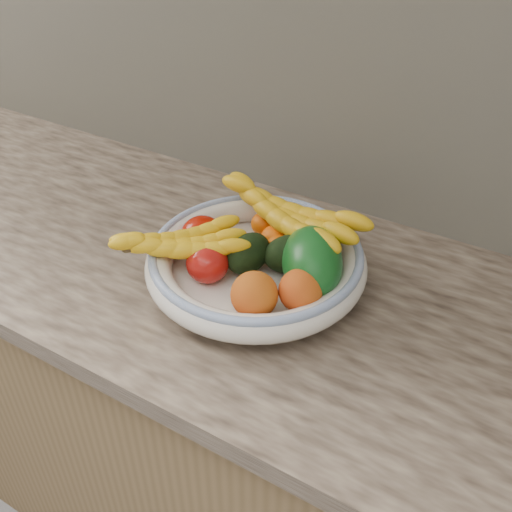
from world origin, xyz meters
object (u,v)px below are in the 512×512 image
Objects in this scene: banana_bunch_back at (286,218)px; banana_bunch_front at (180,246)px; green_mango at (312,262)px; fruit_bowl at (256,261)px.

banana_bunch_front is (-0.12, -0.16, -0.01)m from banana_bunch_back.
green_mango reaches higher than banana_bunch_back.
green_mango is 0.47× the size of banana_bunch_back.
banana_bunch_back is at bearing 84.82° from fruit_bowl.
green_mango is 0.23m from banana_bunch_front.
banana_bunch_front is at bearing 166.71° from green_mango.
fruit_bowl is at bearing -14.08° from banana_bunch_front.
banana_bunch_front is (-0.21, -0.08, 0.01)m from green_mango.
banana_bunch_back reaches higher than banana_bunch_front.
banana_bunch_back is at bearing 104.23° from green_mango.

